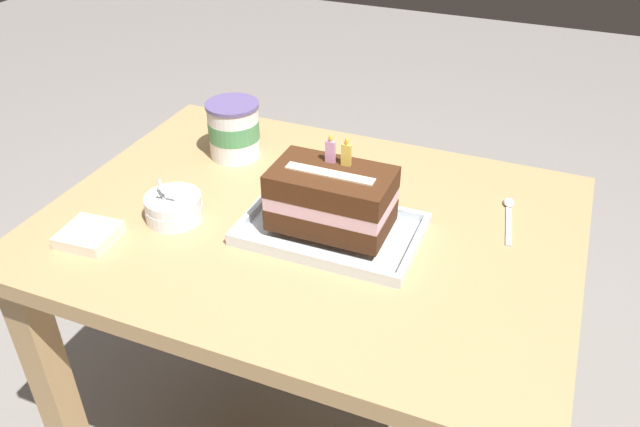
{
  "coord_description": "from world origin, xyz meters",
  "views": [
    {
      "loc": [
        0.41,
        -0.94,
        1.45
      ],
      "look_at": [
        0.03,
        -0.02,
        0.78
      ],
      "focal_mm": 35.74,
      "sensor_mm": 36.0,
      "label": 1
    }
  ],
  "objects_px": {
    "ice_cream_tub": "(234,129)",
    "birthday_cake": "(331,198)",
    "foil_tray": "(331,231)",
    "bowl_stack": "(174,207)",
    "napkin_pile": "(89,235)",
    "serving_spoon_near_tray": "(509,210)"
  },
  "relations": [
    {
      "from": "serving_spoon_near_tray",
      "to": "napkin_pile",
      "type": "relative_size",
      "value": 1.57
    },
    {
      "from": "bowl_stack",
      "to": "ice_cream_tub",
      "type": "distance_m",
      "value": 0.28
    },
    {
      "from": "foil_tray",
      "to": "ice_cream_tub",
      "type": "relative_size",
      "value": 2.6
    },
    {
      "from": "birthday_cake",
      "to": "bowl_stack",
      "type": "xyz_separation_m",
      "value": [
        -0.3,
        -0.06,
        -0.06
      ]
    },
    {
      "from": "foil_tray",
      "to": "napkin_pile",
      "type": "bearing_deg",
      "value": -155.39
    },
    {
      "from": "foil_tray",
      "to": "serving_spoon_near_tray",
      "type": "relative_size",
      "value": 2.06
    },
    {
      "from": "birthday_cake",
      "to": "serving_spoon_near_tray",
      "type": "relative_size",
      "value": 1.35
    },
    {
      "from": "foil_tray",
      "to": "bowl_stack",
      "type": "height_order",
      "value": "bowl_stack"
    },
    {
      "from": "birthday_cake",
      "to": "ice_cream_tub",
      "type": "xyz_separation_m",
      "value": [
        -0.31,
        0.21,
        -0.02
      ]
    },
    {
      "from": "bowl_stack",
      "to": "ice_cream_tub",
      "type": "xyz_separation_m",
      "value": [
        -0.01,
        0.27,
        0.04
      ]
    },
    {
      "from": "foil_tray",
      "to": "napkin_pile",
      "type": "relative_size",
      "value": 3.23
    },
    {
      "from": "birthday_cake",
      "to": "ice_cream_tub",
      "type": "bearing_deg",
      "value": 146.61
    },
    {
      "from": "ice_cream_tub",
      "to": "serving_spoon_near_tray",
      "type": "distance_m",
      "value": 0.61
    },
    {
      "from": "birthday_cake",
      "to": "napkin_pile",
      "type": "height_order",
      "value": "birthday_cake"
    },
    {
      "from": "ice_cream_tub",
      "to": "serving_spoon_near_tray",
      "type": "relative_size",
      "value": 0.79
    },
    {
      "from": "bowl_stack",
      "to": "ice_cream_tub",
      "type": "relative_size",
      "value": 0.87
    },
    {
      "from": "serving_spoon_near_tray",
      "to": "foil_tray",
      "type": "bearing_deg",
      "value": -145.6
    },
    {
      "from": "foil_tray",
      "to": "bowl_stack",
      "type": "relative_size",
      "value": 2.99
    },
    {
      "from": "foil_tray",
      "to": "birthday_cake",
      "type": "height_order",
      "value": "birthday_cake"
    },
    {
      "from": "ice_cream_tub",
      "to": "birthday_cake",
      "type": "bearing_deg",
      "value": -33.39
    },
    {
      "from": "foil_tray",
      "to": "napkin_pile",
      "type": "xyz_separation_m",
      "value": [
        -0.41,
        -0.19,
        0.0
      ]
    },
    {
      "from": "bowl_stack",
      "to": "ice_cream_tub",
      "type": "height_order",
      "value": "ice_cream_tub"
    }
  ]
}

